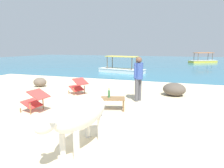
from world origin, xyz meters
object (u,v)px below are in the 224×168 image
Objects in this scene: low_bench_table at (113,100)px; deck_chair_far at (35,99)px; cow at (80,114)px; boat_yellow at (203,61)px; bottle at (109,94)px; deck_chair_near at (78,85)px; person_standing at (138,75)px; boat_white at (121,69)px.

low_bench_table is 2.37m from deck_chair_far.
deck_chair_far is (-2.37, 1.56, -0.33)m from cow.
boat_yellow is (4.70, 24.42, -0.46)m from cow.
bottle is 0.32× the size of deck_chair_near.
person_standing is 21.10m from boat_yellow.
bottle is 0.18× the size of person_standing.
low_bench_table is at bearing -168.21° from cow.
cow is at bearing -82.92° from bottle.
low_bench_table is 1.54m from person_standing.
boat_white is (-2.16, 9.02, -0.26)m from bottle.
bottle is 2.41m from deck_chair_near.
low_bench_table is at bearing 117.19° from boat_white.
deck_chair_far is at bearing -155.33° from bottle.
deck_chair_far is at bearing 103.57° from boat_white.
deck_chair_near is (-2.20, 4.00, -0.33)m from cow.
bottle reaches higher than low_bench_table.
bottle is (-0.13, 0.02, 0.18)m from low_bench_table.
deck_chair_near is at bearing 126.68° from low_bench_table.
deck_chair_near is at bearing -143.61° from cow.
bottle is at bearing 155.04° from low_bench_table.
low_bench_table is 0.22× the size of boat_white.
bottle is at bearing -149.40° from deck_chair_far.
boat_yellow is at bearing -78.35° from person_standing.
deck_chair_near and deck_chair_far have the same top height.
low_bench_table is 0.22m from bottle.
low_bench_table is at bearing 90.51° from person_standing.
deck_chair_far is (-0.17, -2.44, 0.00)m from deck_chair_near.
bottle is 0.36× the size of deck_chair_far.
low_bench_table is at bearing -8.59° from bottle.
deck_chair_far is 23.93m from boat_yellow.
person_standing reaches higher than boat_yellow.
deck_chair_near is 7.53m from boat_white.
cow is 2.37× the size of deck_chair_far.
deck_chair_far is 0.22× the size of boat_yellow.
boat_white reaches higher than deck_chair_far.
low_bench_table is 2.88× the size of bottle.
boat_yellow is at bearing -106.08° from boat_white.
low_bench_table is 22.47m from boat_yellow.
bottle and deck_chair_far have the same top height.
boat_white reaches higher than bottle.
person_standing is at bearing -177.99° from cow.
person_standing is at bearing -134.97° from deck_chair_far.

